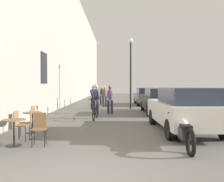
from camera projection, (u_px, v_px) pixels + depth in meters
building_facade_left at (59, 33)px, 17.74m from camera, size 0.54×68.00×10.98m
cafe_table_near at (14, 127)px, 6.57m from camera, size 0.64×0.64×0.72m
cafe_chair_near_toward_street at (20, 124)px, 7.15m from camera, size 0.39×0.39×0.89m
cafe_chair_near_toward_wall at (40, 127)px, 6.64m from camera, size 0.43×0.43×0.89m
cafe_table_mid at (33, 118)px, 8.34m from camera, size 0.64×0.64×0.72m
cafe_chair_mid_toward_street at (28, 121)px, 7.66m from camera, size 0.45×0.45×0.89m
cafe_chair_mid_toward_wall at (36, 116)px, 8.94m from camera, size 0.40×0.40×0.89m
cyclist_on_bicycle at (96, 102)px, 11.83m from camera, size 0.52×1.76×1.74m
pedestrian_near at (110, 98)px, 13.82m from camera, size 0.35×0.26×1.66m
pedestrian_mid at (93, 96)px, 16.24m from camera, size 0.37×0.28×1.67m
pedestrian_far at (105, 95)px, 18.47m from camera, size 0.38×0.30×1.63m
pedestrian_furthest at (102, 94)px, 20.99m from camera, size 0.35×0.25×1.59m
street_lamp at (131, 64)px, 16.70m from camera, size 0.32×0.32×4.90m
parked_car_nearest at (184, 109)px, 8.61m from camera, size 1.95×4.46×1.57m
parked_car_second at (159, 100)px, 14.11m from camera, size 1.76×4.14×1.47m
parked_car_third at (146, 96)px, 20.10m from camera, size 1.73×4.07×1.45m
parked_motorcycle at (183, 132)px, 6.39m from camera, size 0.62×2.15×0.92m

